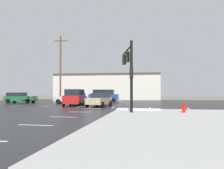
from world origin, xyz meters
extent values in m
plane|color=slate|center=(0.00, 0.00, 0.00)|extent=(120.00, 120.00, 0.00)
cube|color=#232326|center=(0.00, 0.00, 0.01)|extent=(44.00, 44.00, 0.02)
cube|color=white|center=(5.00, -4.00, 0.17)|extent=(4.00, 1.60, 0.06)
cube|color=silver|center=(0.00, -14.00, 0.02)|extent=(2.00, 0.15, 0.01)
cube|color=silver|center=(0.00, -10.00, 0.02)|extent=(2.00, 0.15, 0.01)
cube|color=silver|center=(0.00, -6.00, 0.02)|extent=(2.00, 0.15, 0.01)
cube|color=silver|center=(0.00, -2.00, 0.02)|extent=(2.00, 0.15, 0.01)
cube|color=silver|center=(0.00, 2.00, 0.02)|extent=(2.00, 0.15, 0.01)
cube|color=silver|center=(0.00, 6.00, 0.02)|extent=(2.00, 0.15, 0.01)
cube|color=silver|center=(0.00, 10.00, 0.02)|extent=(2.00, 0.15, 0.01)
cube|color=silver|center=(0.00, 14.00, 0.02)|extent=(2.00, 0.15, 0.01)
cube|color=silver|center=(0.00, 18.00, 0.02)|extent=(2.00, 0.15, 0.01)
cube|color=silver|center=(-10.00, 0.00, 0.02)|extent=(0.15, 2.00, 0.01)
cube|color=silver|center=(-6.00, 0.00, 0.02)|extent=(0.15, 2.00, 0.01)
cube|color=silver|center=(-2.00, 0.00, 0.02)|extent=(0.15, 2.00, 0.01)
cube|color=silver|center=(2.00, 0.00, 0.02)|extent=(0.15, 2.00, 0.01)
cube|color=silver|center=(6.00, 0.00, 0.02)|extent=(0.15, 2.00, 0.01)
cube|color=silver|center=(10.00, 0.00, 0.02)|extent=(0.15, 2.00, 0.01)
cube|color=silver|center=(3.50, -4.00, 0.02)|extent=(0.45, 7.00, 0.01)
cylinder|color=black|center=(4.60, -6.89, 3.05)|extent=(0.22, 0.22, 5.82)
cylinder|color=black|center=(4.01, -4.62, 5.56)|extent=(1.33, 4.58, 0.14)
cube|color=black|center=(4.07, -4.85, 4.94)|extent=(0.42, 0.36, 0.95)
sphere|color=#19D833|center=(4.03, -4.70, 5.22)|extent=(0.20, 0.20, 0.20)
cube|color=black|center=(3.53, -2.81, 4.94)|extent=(0.42, 0.36, 0.95)
sphere|color=#19D833|center=(3.49, -2.65, 5.22)|extent=(0.20, 0.20, 0.20)
cube|color=black|center=(4.60, -6.89, 3.34)|extent=(0.28, 0.36, 0.90)
cylinder|color=red|center=(8.75, -6.39, 0.44)|extent=(0.26, 0.26, 0.60)
sphere|color=red|center=(8.75, -6.39, 0.81)|extent=(0.25, 0.25, 0.25)
cylinder|color=red|center=(8.57, -6.39, 0.47)|extent=(0.12, 0.11, 0.11)
cylinder|color=red|center=(8.93, -6.39, 0.47)|extent=(0.12, 0.11, 0.11)
cube|color=beige|center=(-3.14, 24.39, 2.47)|extent=(22.01, 8.00, 4.93)
cube|color=#3F3D3A|center=(-3.14, 24.39, 5.18)|extent=(22.01, 8.00, 0.50)
cube|color=tan|center=(0.13, 1.08, 0.70)|extent=(2.29, 4.67, 0.70)
cube|color=black|center=(0.20, 1.75, 1.33)|extent=(1.92, 2.65, 0.55)
cylinder|color=black|center=(0.85, -0.55, 0.35)|extent=(0.29, 0.68, 0.66)
cylinder|color=black|center=(-0.94, -0.34, 0.35)|extent=(0.29, 0.68, 0.66)
cylinder|color=black|center=(1.19, 2.50, 0.35)|extent=(0.29, 0.68, 0.66)
cylinder|color=black|center=(-0.60, 2.70, 0.35)|extent=(0.29, 0.68, 0.66)
sphere|color=white|center=(0.45, -1.17, 0.70)|extent=(0.18, 0.18, 0.18)
sphere|color=white|center=(-0.69, -1.05, 0.70)|extent=(0.18, 0.18, 0.18)
cube|color=#B21919|center=(-3.32, 2.40, 0.82)|extent=(2.45, 4.98, 0.95)
cube|color=black|center=(-3.32, 2.40, 1.67)|extent=(2.14, 3.53, 0.75)
cylinder|color=black|center=(-4.46, 3.92, 0.35)|extent=(0.29, 0.68, 0.66)
cylinder|color=black|center=(-2.52, 4.13, 0.35)|extent=(0.29, 0.68, 0.66)
cylinder|color=black|center=(-4.11, 0.68, 0.35)|extent=(0.29, 0.68, 0.66)
cylinder|color=black|center=(-2.17, 0.88, 0.35)|extent=(0.29, 0.68, 0.66)
sphere|color=white|center=(-4.19, 4.67, 0.82)|extent=(0.18, 0.18, 0.18)
sphere|color=white|center=(-2.95, 4.81, 0.82)|extent=(0.18, 0.18, 0.18)
cube|color=#195933|center=(-13.26, 6.74, 0.70)|extent=(4.56, 1.96, 0.70)
cube|color=black|center=(-13.93, 6.71, 1.33)|extent=(2.53, 1.74, 0.55)
cylinder|color=black|center=(-11.76, 7.69, 0.35)|extent=(0.67, 0.24, 0.66)
cylinder|color=black|center=(-11.70, 5.89, 0.35)|extent=(0.67, 0.24, 0.66)
cylinder|color=black|center=(-14.82, 7.58, 0.35)|extent=(0.67, 0.24, 0.66)
cylinder|color=black|center=(-14.76, 5.78, 0.35)|extent=(0.67, 0.24, 0.66)
sphere|color=white|center=(-11.08, 7.39, 0.70)|extent=(0.18, 0.18, 0.18)
sphere|color=white|center=(-11.04, 6.24, 0.70)|extent=(0.18, 0.18, 0.18)
cube|color=navy|center=(-1.62, 12.16, 0.82)|extent=(4.90, 2.20, 0.95)
cube|color=black|center=(-1.62, 12.16, 1.67)|extent=(3.45, 1.97, 0.75)
cylinder|color=black|center=(-0.04, 13.22, 0.35)|extent=(0.67, 0.25, 0.66)
cylinder|color=black|center=(0.06, 11.27, 0.35)|extent=(0.67, 0.25, 0.66)
cylinder|color=black|center=(-3.30, 13.04, 0.35)|extent=(0.67, 0.25, 0.66)
cylinder|color=black|center=(-3.20, 11.10, 0.35)|extent=(0.67, 0.25, 0.66)
sphere|color=white|center=(0.69, 12.90, 0.82)|extent=(0.18, 0.18, 0.18)
sphere|color=white|center=(0.76, 11.66, 0.82)|extent=(0.18, 0.18, 0.18)
cube|color=#B7BABF|center=(-5.31, 6.48, 0.70)|extent=(4.56, 1.97, 0.70)
cube|color=black|center=(-4.64, 6.51, 1.33)|extent=(2.53, 1.75, 0.55)
cylinder|color=black|center=(-6.81, 5.53, 0.35)|extent=(0.67, 0.24, 0.66)
cylinder|color=black|center=(-6.87, 7.32, 0.35)|extent=(0.67, 0.24, 0.66)
cylinder|color=black|center=(-3.75, 5.64, 0.35)|extent=(0.67, 0.24, 0.66)
cylinder|color=black|center=(-3.81, 7.44, 0.35)|extent=(0.67, 0.24, 0.66)
sphere|color=white|center=(-7.49, 5.82, 0.70)|extent=(0.18, 0.18, 0.18)
sphere|color=white|center=(-7.53, 6.98, 0.70)|extent=(0.18, 0.18, 0.18)
cylinder|color=brown|center=(-8.02, 9.28, 5.29)|extent=(0.28, 0.28, 10.57)
cube|color=brown|center=(-8.02, 9.28, 9.77)|extent=(2.20, 0.14, 0.14)
camera|label=1|loc=(6.26, -25.96, 1.90)|focal=37.85mm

